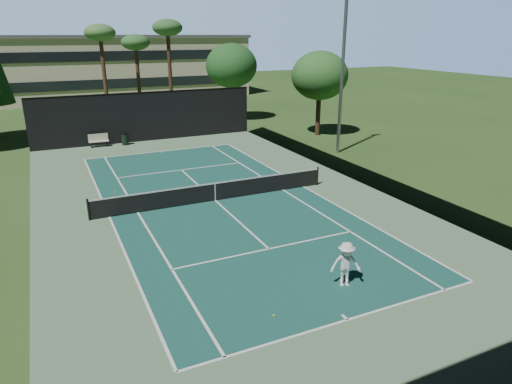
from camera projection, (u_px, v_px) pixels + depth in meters
ground at (215, 201)px, 24.40m from camera, size 160.00×160.00×0.00m
apron_slab at (215, 201)px, 24.40m from camera, size 18.00×32.00×0.01m
court_surface at (215, 201)px, 24.39m from camera, size 10.97×23.77×0.01m
court_lines at (215, 200)px, 24.39m from camera, size 11.07×23.87×0.01m
tennis_net at (215, 191)px, 24.21m from camera, size 12.90×0.10×1.10m
fence at (214, 164)px, 23.79m from camera, size 18.04×32.05×4.03m
player at (346, 264)px, 15.96m from camera, size 1.23×1.01×1.66m
tennis_ball_a at (274, 315)px, 14.42m from camera, size 0.08×0.08×0.08m
tennis_ball_b at (212, 189)px, 26.13m from camera, size 0.07×0.07×0.07m
tennis_ball_c at (186, 181)px, 27.65m from camera, size 0.07×0.07×0.07m
tennis_ball_d at (115, 192)px, 25.66m from camera, size 0.06×0.06×0.06m
park_bench at (99, 140)px, 35.86m from camera, size 1.50×0.45×1.02m
trash_bin at (125, 139)px, 36.47m from camera, size 0.56×0.56×0.95m
palm_a at (100, 37)px, 41.43m from camera, size 2.80×2.80×9.32m
palm_b at (136, 45)px, 44.81m from camera, size 2.80×2.80×8.42m
palm_c at (168, 32)px, 42.84m from camera, size 2.80×2.80×9.77m
decid_tree_a at (231, 66)px, 45.43m from camera, size 5.12×5.12×7.62m
decid_tree_b at (320, 76)px, 38.60m from camera, size 4.80×4.80×7.14m
campus_building at (98, 66)px, 62.34m from camera, size 40.50×12.50×8.30m
light_pole at (343, 64)px, 32.21m from camera, size 0.90×0.25×12.22m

